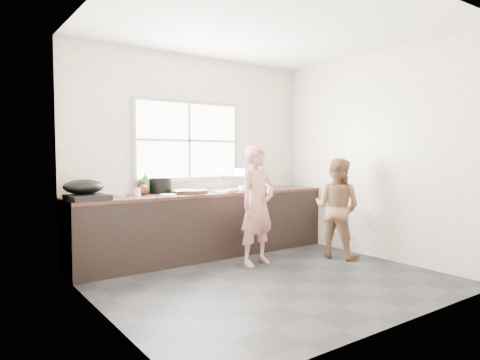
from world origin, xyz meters
TOP-DOWN VIEW (x-y plane):
  - floor at (0.00, 0.00)m, footprint 3.60×3.20m
  - ceiling at (0.00, 0.00)m, footprint 3.60×3.20m
  - wall_back at (0.00, 1.60)m, footprint 3.60×0.01m
  - wall_left at (-1.80, 0.00)m, footprint 0.01×3.20m
  - wall_right at (1.80, 0.00)m, footprint 0.01×3.20m
  - wall_front at (0.00, -1.60)m, footprint 3.60×0.01m
  - cabinet at (0.00, 1.29)m, footprint 3.60×0.62m
  - countertop at (0.00, 1.29)m, footprint 3.60×0.64m
  - sink at (0.35, 1.29)m, footprint 0.55×0.45m
  - faucet at (0.35, 1.49)m, footprint 0.02×0.02m
  - window_frame at (-0.10, 1.59)m, footprint 1.60×0.05m
  - window_glazing at (-0.10, 1.57)m, footprint 1.50×0.01m
  - woman at (0.29, 0.56)m, footprint 0.54×0.40m
  - person_side at (1.39, 0.24)m, footprint 0.67×0.76m
  - cutting_board at (-0.25, 1.27)m, footprint 0.58×0.58m
  - cleaver at (-0.42, 1.20)m, footprint 0.21×0.15m
  - bowl_mince at (-0.37, 1.27)m, footprint 0.27×0.27m
  - bowl_crabs at (0.55, 1.12)m, footprint 0.24×0.24m
  - bowl_held at (0.28, 1.08)m, footprint 0.22×0.22m
  - black_pot at (-0.55, 1.52)m, footprint 0.33×0.33m
  - plate_food at (-0.62, 1.15)m, footprint 0.26×0.26m
  - bottle_green at (-0.76, 1.52)m, footprint 0.13×0.13m
  - bottle_brown_tall at (-0.80, 1.52)m, footprint 0.10×0.10m
  - bottle_brown_short at (-0.82, 1.42)m, footprint 0.14×0.14m
  - glass_jar at (-0.97, 1.25)m, footprint 0.09×0.09m
  - burner at (-1.57, 1.18)m, footprint 0.44×0.44m
  - wok at (-1.59, 1.28)m, footprint 0.44×0.44m
  - dish_rack at (0.84, 1.52)m, footprint 0.44×0.34m
  - pot_lid_left at (-1.37, 1.42)m, footprint 0.34×0.34m
  - pot_lid_right at (-1.12, 1.52)m, footprint 0.36×0.36m

SIDE VIEW (x-z plane):
  - floor at x=0.00m, z-range -0.01..0.00m
  - cabinet at x=0.00m, z-range 0.00..0.82m
  - person_side at x=1.39m, z-range 0.00..1.31m
  - woman at x=0.29m, z-range 0.00..1.37m
  - countertop at x=0.00m, z-range 0.82..0.86m
  - sink at x=0.35m, z-range 0.85..0.88m
  - pot_lid_left at x=-1.37m, z-range 0.86..0.87m
  - pot_lid_right at x=-1.12m, z-range 0.86..0.87m
  - plate_food at x=-0.62m, z-range 0.86..0.88m
  - cutting_board at x=-0.25m, z-range 0.86..0.90m
  - bowl_mince at x=-0.37m, z-range 0.86..0.91m
  - bowl_crabs at x=0.55m, z-range 0.86..0.92m
  - burner at x=-1.57m, z-range 0.86..0.92m
  - bowl_held at x=0.28m, z-range 0.86..0.92m
  - cleaver at x=-0.42m, z-range 0.90..0.91m
  - glass_jar at x=-0.97m, z-range 0.86..0.96m
  - bottle_brown_short at x=-0.82m, z-range 0.86..1.02m
  - bottle_brown_tall at x=-0.80m, z-range 0.86..1.04m
  - black_pot at x=-0.55m, z-range 0.86..1.06m
  - wok at x=-1.59m, z-range 0.92..1.08m
  - dish_rack at x=0.84m, z-range 0.86..1.15m
  - faucet at x=0.35m, z-range 0.86..1.16m
  - bottle_green at x=-0.76m, z-range 0.86..1.17m
  - wall_back at x=0.00m, z-range 0.00..2.70m
  - wall_left at x=-1.80m, z-range 0.00..2.70m
  - wall_right at x=1.80m, z-range 0.00..2.70m
  - wall_front at x=0.00m, z-range 0.00..2.70m
  - window_glazing at x=-0.10m, z-range 1.05..2.05m
  - window_frame at x=-0.10m, z-range 1.00..2.10m
  - ceiling at x=0.00m, z-range 2.70..2.71m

